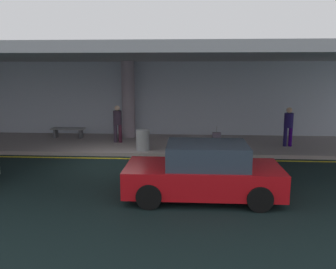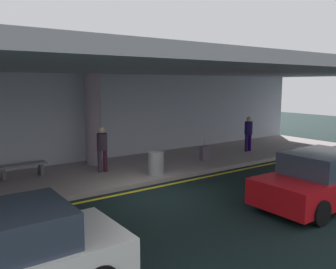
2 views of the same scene
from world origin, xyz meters
name	(u,v)px [view 1 (image 1 of 2)]	position (x,y,z in m)	size (l,w,h in m)	color
ground_plane	(109,163)	(0.00, 0.00, 0.00)	(60.00, 60.00, 0.00)	black
sidewalk	(124,144)	(0.00, 3.10, 0.07)	(26.00, 4.20, 0.15)	gray
lane_stripe_yellow	(113,158)	(0.00, 0.70, 0.00)	(26.00, 0.14, 0.01)	yellow
support_column_left_mid	(128,100)	(0.00, 4.43, 1.97)	(0.63, 0.63, 3.65)	gray
ceiling_overhang	(120,57)	(0.00, 2.60, 3.95)	(28.00, 13.20, 0.30)	gray
terminal_back_wall	(131,100)	(0.00, 5.35, 1.90)	(26.00, 0.30, 3.80)	#A9B0C0
car_red	(204,172)	(3.36, -3.38, 0.71)	(4.10, 1.92, 1.50)	red
traveler_with_luggage	(118,121)	(-0.27, 3.07, 1.11)	(0.38, 0.38, 1.68)	#312534
person_waiting_for_ride	(289,124)	(7.19, 2.69, 1.11)	(0.38, 0.38, 1.68)	#160F40
suitcase_upright_secondary	(216,140)	(4.12, 2.38, 0.46)	(0.36, 0.22, 0.90)	#5C4F63
bench_metal	(68,131)	(-2.88, 3.97, 0.50)	(1.60, 0.50, 0.48)	slate
trash_bin_steel	(143,140)	(1.07, 1.53, 0.57)	(0.56, 0.56, 0.85)	gray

